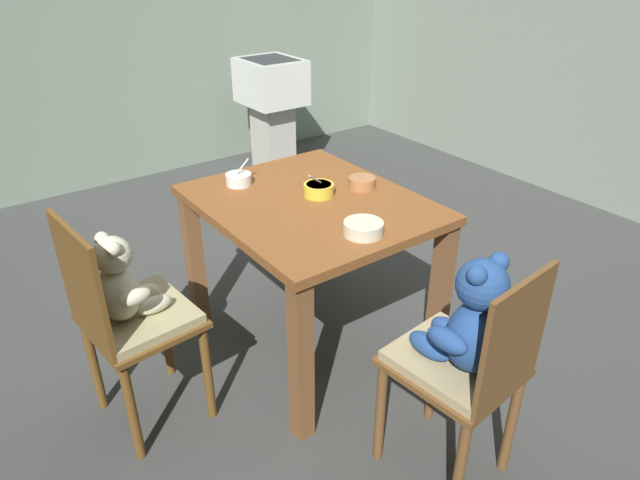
# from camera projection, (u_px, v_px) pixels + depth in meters

# --- Properties ---
(ground_plane) EXTENTS (5.20, 5.20, 0.04)m
(ground_plane) POSITION_uv_depth(u_px,v_px,m) (312.00, 343.00, 2.73)
(ground_plane) COLOR #3E3F3E
(dining_table) EXTENTS (0.99, 0.82, 0.74)m
(dining_table) POSITION_uv_depth(u_px,v_px,m) (311.00, 228.00, 2.43)
(dining_table) COLOR brown
(dining_table) RESTS_ON ground_plane
(teddy_chair_near_right) EXTENTS (0.43, 0.40, 0.90)m
(teddy_chair_near_right) POSITION_uv_depth(u_px,v_px,m) (469.00, 341.00, 1.78)
(teddy_chair_near_right) COLOR brown
(teddy_chair_near_right) RESTS_ON ground_plane
(teddy_chair_near_front) EXTENTS (0.44, 0.41, 0.90)m
(teddy_chair_near_front) POSITION_uv_depth(u_px,v_px,m) (126.00, 304.00, 2.03)
(teddy_chair_near_front) COLOR brown
(teddy_chair_near_front) RESTS_ON ground_plane
(porridge_bowl_white_near_left) EXTENTS (0.11, 0.12, 0.11)m
(porridge_bowl_white_near_left) POSITION_uv_depth(u_px,v_px,m) (239.00, 179.00, 2.50)
(porridge_bowl_white_near_left) COLOR white
(porridge_bowl_white_near_left) RESTS_ON dining_table
(porridge_bowl_cream_near_right) EXTENTS (0.15, 0.15, 0.05)m
(porridge_bowl_cream_near_right) POSITION_uv_depth(u_px,v_px,m) (363.00, 228.00, 2.08)
(porridge_bowl_cream_near_right) COLOR beige
(porridge_bowl_cream_near_right) RESTS_ON dining_table
(porridge_bowl_yellow_center) EXTENTS (0.13, 0.14, 0.12)m
(porridge_bowl_yellow_center) POSITION_uv_depth(u_px,v_px,m) (319.00, 189.00, 2.40)
(porridge_bowl_yellow_center) COLOR yellow
(porridge_bowl_yellow_center) RESTS_ON dining_table
(porridge_bowl_terracotta_far_center) EXTENTS (0.12, 0.12, 0.05)m
(porridge_bowl_terracotta_far_center) POSITION_uv_depth(u_px,v_px,m) (362.00, 182.00, 2.47)
(porridge_bowl_terracotta_far_center) COLOR #B27345
(porridge_bowl_terracotta_far_center) RESTS_ON dining_table
(sink_basin) EXTENTS (0.48, 0.42, 0.89)m
(sink_basin) POSITION_uv_depth(u_px,v_px,m) (272.00, 99.00, 4.45)
(sink_basin) COLOR #B7B2A8
(sink_basin) RESTS_ON ground_plane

